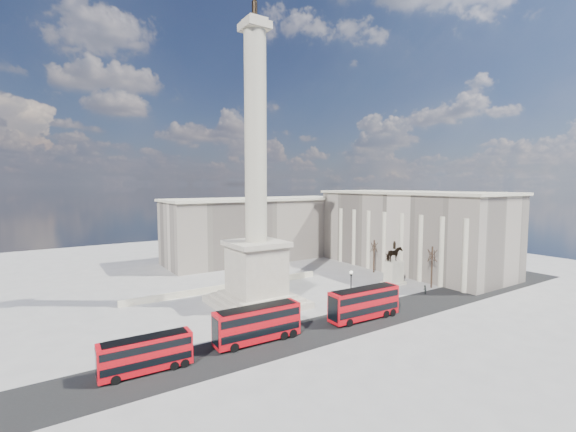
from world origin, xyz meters
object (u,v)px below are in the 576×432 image
(red_bus_b, at_px, (258,323))
(pedestrian_walking, at_px, (380,297))
(nelsons_column, at_px, (256,229))
(victorian_lamp, at_px, (351,287))
(pedestrian_standing, at_px, (425,289))
(red_bus_a, at_px, (147,354))
(red_bus_c, at_px, (364,303))
(pedestrian_crossing, at_px, (351,296))
(equestrian_statue, at_px, (394,269))

(red_bus_b, distance_m, pedestrian_walking, 25.98)
(nelsons_column, xyz_separation_m, pedestrian_walking, (18.45, -10.59, -12.03))
(nelsons_column, relative_size, victorian_lamp, 7.61)
(red_bus_b, height_order, pedestrian_walking, red_bus_b)
(nelsons_column, relative_size, pedestrian_standing, 31.27)
(nelsons_column, relative_size, red_bus_b, 4.31)
(red_bus_a, height_order, victorian_lamp, victorian_lamp)
(victorian_lamp, bearing_deg, pedestrian_walking, 4.98)
(nelsons_column, relative_size, red_bus_a, 5.12)
(pedestrian_walking, height_order, pedestrian_standing, pedestrian_walking)
(red_bus_c, height_order, pedestrian_crossing, red_bus_c)
(red_bus_a, distance_m, red_bus_b, 13.97)
(red_bus_a, height_order, red_bus_b, red_bus_b)
(red_bus_a, relative_size, red_bus_b, 0.84)
(equestrian_statue, bearing_deg, nelsons_column, 173.03)
(red_bus_c, xyz_separation_m, victorian_lamp, (0.91, 3.99, 1.36))
(victorian_lamp, distance_m, pedestrian_standing, 18.41)
(red_bus_a, xyz_separation_m, equestrian_statue, (50.91, 10.68, 1.05))
(red_bus_a, height_order, equestrian_statue, equestrian_statue)
(pedestrian_walking, bearing_deg, nelsons_column, 138.26)
(red_bus_a, distance_m, pedestrian_standing, 50.51)
(victorian_lamp, height_order, equestrian_statue, equestrian_statue)
(equestrian_statue, bearing_deg, red_bus_a, -168.15)
(victorian_lamp, distance_m, pedestrian_walking, 8.02)
(red_bus_b, height_order, red_bus_c, red_bus_c)
(red_bus_b, bearing_deg, red_bus_a, -176.39)
(equestrian_statue, distance_m, pedestrian_crossing, 15.21)
(nelsons_column, distance_m, red_bus_a, 27.81)
(victorian_lamp, bearing_deg, pedestrian_standing, -0.83)
(red_bus_a, distance_m, pedestrian_walking, 39.88)
(red_bus_b, xyz_separation_m, pedestrian_standing, (36.46, 2.31, -1.65))
(pedestrian_walking, relative_size, pedestrian_crossing, 1.16)
(pedestrian_standing, bearing_deg, pedestrian_walking, -30.74)
(red_bus_a, relative_size, pedestrian_crossing, 6.36)
(red_bus_c, height_order, pedestrian_standing, red_bus_c)
(red_bus_b, xyz_separation_m, equestrian_statue, (36.96, 10.18, 0.66))
(red_bus_a, bearing_deg, pedestrian_standing, 5.12)
(pedestrian_standing, height_order, pedestrian_crossing, pedestrian_standing)
(victorian_lamp, distance_m, equestrian_statue, 20.15)
(pedestrian_walking, bearing_deg, pedestrian_crossing, 121.36)
(nelsons_column, height_order, victorian_lamp, nelsons_column)
(red_bus_a, bearing_deg, pedestrian_crossing, 13.42)
(red_bus_a, xyz_separation_m, victorian_lamp, (32.27, 3.07, 1.80))
(red_bus_a, relative_size, pedestrian_standing, 6.11)
(pedestrian_walking, bearing_deg, pedestrian_standing, -16.73)
(red_bus_a, bearing_deg, equestrian_statue, 13.78)
(red_bus_b, bearing_deg, pedestrian_standing, 5.19)
(red_bus_b, distance_m, pedestrian_standing, 36.57)
(red_bus_b, distance_m, red_bus_c, 17.46)
(equestrian_statue, bearing_deg, pedestrian_crossing, -167.27)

